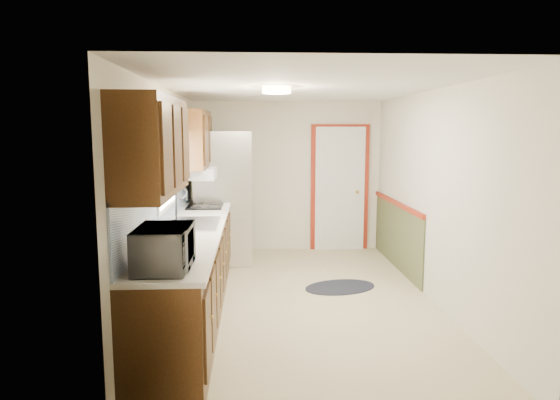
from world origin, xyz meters
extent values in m
cube|color=tan|center=(0.00, 0.00, 0.00)|extent=(3.20, 5.20, 0.12)
cube|color=white|center=(0.00, 0.00, 2.40)|extent=(3.20, 5.20, 0.12)
cube|color=beige|center=(0.00, 2.50, 1.20)|extent=(3.20, 0.10, 2.40)
cube|color=beige|center=(0.00, -2.50, 1.20)|extent=(3.20, 0.10, 2.40)
cube|color=beige|center=(-1.50, 0.00, 1.20)|extent=(0.10, 5.20, 2.40)
cube|color=beige|center=(1.50, 0.00, 1.20)|extent=(0.10, 5.20, 2.40)
cube|color=#381F0C|center=(-1.20, -0.30, 0.45)|extent=(0.60, 4.00, 0.90)
cube|color=silver|center=(-1.19, -0.30, 0.92)|extent=(0.63, 4.00, 0.04)
cube|color=#5689D2|center=(-1.49, -0.30, 1.22)|extent=(0.02, 4.00, 0.55)
cube|color=#381F0C|center=(-1.32, -1.60, 1.83)|extent=(0.35, 1.40, 0.75)
cube|color=#381F0C|center=(-1.32, 1.10, 1.83)|extent=(0.35, 1.20, 0.75)
cube|color=white|center=(-1.49, -0.20, 1.62)|extent=(0.02, 1.00, 0.90)
cube|color=orange|center=(-1.44, -0.20, 1.97)|extent=(0.05, 1.12, 0.24)
cube|color=#B7B7BC|center=(-1.19, -0.20, 0.95)|extent=(0.52, 0.82, 0.02)
cube|color=white|center=(-1.27, 1.15, 1.38)|extent=(0.45, 0.60, 0.15)
cube|color=maroon|center=(0.85, 2.47, 1.00)|extent=(0.94, 0.05, 2.08)
cube|color=white|center=(0.85, 2.44, 1.00)|extent=(0.80, 0.04, 2.00)
cube|color=#49502D|center=(1.49, 1.35, 0.45)|extent=(0.02, 2.30, 0.90)
cube|color=maroon|center=(1.48, 1.35, 0.92)|extent=(0.04, 2.30, 0.06)
cylinder|color=#FFD88C|center=(-0.30, -0.20, 2.36)|extent=(0.30, 0.30, 0.06)
imported|color=white|center=(-1.20, -1.95, 1.13)|extent=(0.32, 0.57, 0.38)
cube|color=#B7B7BC|center=(-1.02, 1.76, 0.96)|extent=(0.90, 0.85, 1.93)
cylinder|color=black|center=(-1.29, 1.34, 0.87)|extent=(0.02, 0.02, 1.35)
ellipsoid|color=black|center=(0.52, 0.43, 0.01)|extent=(1.04, 0.83, 0.01)
cube|color=black|center=(-1.19, 1.03, 0.95)|extent=(0.46, 0.55, 0.02)
camera|label=1|loc=(-0.55, -5.53, 1.95)|focal=32.00mm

